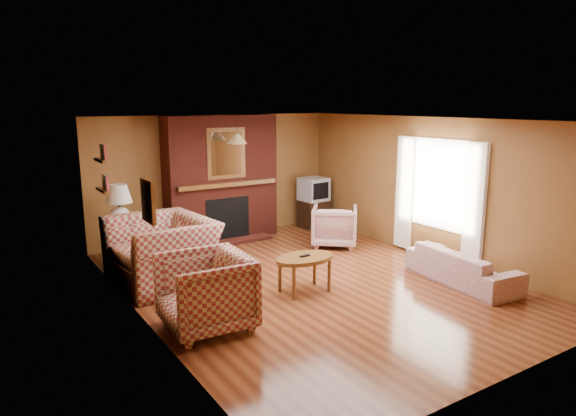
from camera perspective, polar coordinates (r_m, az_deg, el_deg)
floor at (r=7.74m, az=2.49°, el=-8.27°), size 6.50×6.50×0.00m
ceiling at (r=7.28m, az=2.66°, el=9.77°), size 6.50×6.50×0.00m
wall_back at (r=10.21m, az=-8.04°, el=3.47°), size 6.50×0.00×6.50m
wall_front at (r=5.20m, az=23.82°, el=-5.49°), size 6.50×0.00×6.50m
wall_left at (r=6.34m, az=-16.22°, el=-1.95°), size 0.00×6.50×6.50m
wall_right at (r=9.07m, az=15.58°, el=2.12°), size 0.00×6.50×6.50m
fireplace at (r=9.97m, az=-7.40°, el=3.19°), size 2.20×0.82×2.40m
window_right at (r=8.92m, az=16.30°, el=1.44°), size 0.10×1.85×2.00m
bookshelf at (r=8.09m, az=-19.92°, el=4.06°), size 0.09×0.55×0.71m
botanical_print at (r=6.00m, az=-15.27°, el=0.76°), size 0.05×0.40×0.50m
pendant_light at (r=9.27m, az=-5.69°, el=7.68°), size 0.36×0.36×0.48m
plaid_loveseat at (r=7.80m, az=-13.84°, el=-4.71°), size 1.43×1.61×0.98m
plaid_armchair at (r=6.17m, az=-9.16°, el=-9.22°), size 1.06×1.03×0.91m
floral_sofa at (r=8.08m, az=18.80°, el=-6.12°), size 0.86×1.82×0.51m
floral_armchair at (r=9.59m, az=5.19°, el=-2.00°), size 1.15×1.15×0.75m
coffee_table at (r=7.24m, az=1.87°, el=-5.89°), size 0.89×0.55×0.54m
side_table at (r=8.96m, az=-17.99°, el=-3.96°), size 0.48×0.48×0.63m
table_lamp at (r=8.80m, az=-18.28°, el=0.48°), size 0.43×0.43×0.71m
tv_stand at (r=11.00m, az=2.83°, el=-0.63°), size 0.55×0.50×0.58m
crt_tv at (r=10.89m, az=2.87°, el=2.11°), size 0.56×0.56×0.48m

